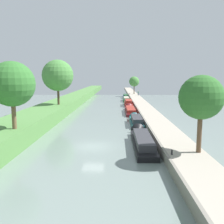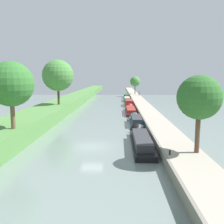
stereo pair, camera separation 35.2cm
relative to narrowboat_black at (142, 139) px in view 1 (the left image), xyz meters
name	(u,v)px [view 1 (the left image)]	position (x,y,z in m)	size (l,w,h in m)	color
ground_plane	(93,147)	(-5.66, -1.28, -0.53)	(160.00, 160.00, 0.00)	slate
left_grassy_bank	(1,137)	(-16.18, -1.28, 0.58)	(6.37, 260.00, 2.21)	#518442
right_towpath	(174,143)	(3.50, -1.28, -0.04)	(3.67, 260.00, 0.98)	#A89E8E
stone_quay	(157,143)	(1.54, -1.28, -0.01)	(0.25, 260.00, 1.03)	gray
narrowboat_black	(142,139)	(0.00, 0.00, 0.00)	(2.14, 12.75, 2.08)	black
narrowboat_teal	(136,120)	(0.29, 12.96, 0.02)	(1.90, 10.35, 2.01)	#195B60
narrowboat_maroon	(130,110)	(-0.05, 26.36, -0.04)	(2.14, 14.00, 2.03)	maroon
narrowboat_red	(128,103)	(0.12, 39.58, 0.13)	(2.03, 10.41, 2.23)	maroon
narrowboat_green	(126,99)	(0.01, 52.52, 0.01)	(2.02, 11.78, 1.92)	#1E6033
narrowboat_blue	(126,96)	(0.17, 64.29, 0.00)	(1.92, 10.21, 1.96)	#283D93
tree_rightbank_near	(201,98)	(4.59, -6.30, 5.51)	(4.01, 4.01, 7.10)	brown
tree_rightbank_midnear	(134,82)	(3.76, 70.62, 5.41)	(3.99, 3.99, 6.98)	#4C3828
tree_leftbank_downstream	(12,84)	(-14.24, -2.09, 6.57)	(4.89, 4.89, 7.36)	brown
tree_leftbank_upstream	(58,75)	(-14.98, 21.68, 7.59)	(6.31, 6.31, 9.08)	#4C3828
person_walking	(138,93)	(4.82, 63.26, 1.32)	(0.34, 0.34, 1.66)	#282D42
mooring_bollard_near	(172,152)	(1.97, -7.13, 0.68)	(0.16, 0.16, 0.45)	black
mooring_bollard_far	(130,94)	(1.97, 68.70, 0.68)	(0.16, 0.16, 0.45)	black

